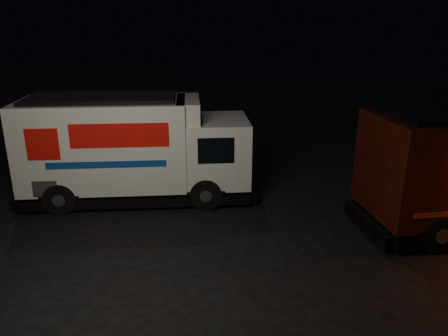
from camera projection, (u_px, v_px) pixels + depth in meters
ground at (191, 235)px, 11.61m from camera, size 80.00×80.00×0.00m
white_truck at (138, 148)px, 13.56m from camera, size 7.61×4.05×3.28m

